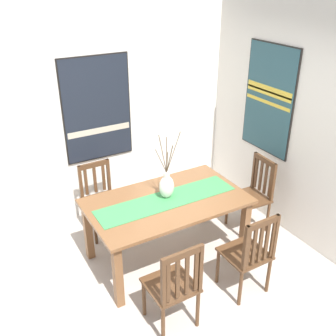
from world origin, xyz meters
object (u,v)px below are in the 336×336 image
dining_table (167,208)px  chair_0 (100,198)px  painting_on_back_wall (97,109)px  centerpiece_vase (167,186)px  chair_1 (250,253)px  chair_2 (174,285)px  painting_on_side_wall (269,100)px  chair_3 (253,193)px

dining_table → chair_0: chair_0 is taller
dining_table → painting_on_back_wall: bearing=100.5°
centerpiece_vase → chair_0: centerpiece_vase is taller
painting_on_back_wall → centerpiece_vase: bearing=-78.0°
chair_1 → painting_on_back_wall: size_ratio=0.72×
chair_0 → centerpiece_vase: bearing=-59.3°
chair_0 → chair_2: bearing=-89.4°
centerpiece_vase → painting_on_back_wall: bearing=102.0°
painting_on_side_wall → chair_3: bearing=-142.0°
dining_table → painting_on_side_wall: 1.81m
chair_2 → centerpiece_vase: bearing=63.9°
centerpiece_vase → chair_2: bearing=-116.1°
dining_table → painting_on_side_wall: (1.55, 0.24, 0.91)m
chair_2 → painting_on_back_wall: bearing=84.9°
chair_1 → chair_3: size_ratio=1.00×
chair_0 → dining_table: bearing=-62.1°
chair_1 → painting_on_side_wall: (1.13, 1.12, 1.06)m
chair_0 → painting_on_side_wall: size_ratio=0.67×
chair_0 → chair_1: bearing=-63.2°
chair_2 → painting_on_side_wall: size_ratio=0.71×
chair_2 → chair_3: chair_2 is taller
chair_2 → painting_on_back_wall: size_ratio=0.73×
dining_table → chair_2: (-0.43, -0.89, -0.16)m
centerpiece_vase → painting_on_back_wall: (-0.26, 1.24, 0.53)m
centerpiece_vase → chair_2: centerpiece_vase is taller
dining_table → chair_1: (0.43, -0.88, -0.15)m
centerpiece_vase → chair_3: (1.18, -0.07, -0.41)m
chair_3 → painting_on_back_wall: 2.17m
centerpiece_vase → chair_3: bearing=-3.4°
chair_3 → chair_1: bearing=-132.5°
chair_0 → chair_2: chair_2 is taller
dining_table → centerpiece_vase: 0.26m
dining_table → painting_on_back_wall: size_ratio=1.31×
chair_3 → painting_on_back_wall: bearing=137.9°
painting_on_side_wall → chair_1: bearing=-135.1°
chair_0 → painting_on_side_wall: (2.00, -0.60, 1.09)m
painting_on_side_wall → dining_table: bearing=-171.1°
chair_0 → chair_1: size_ratio=0.94×
centerpiece_vase → chair_1: 1.09m
centerpiece_vase → chair_1: size_ratio=0.81×
chair_0 → chair_3: size_ratio=0.94×
chair_2 → chair_3: size_ratio=1.00×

